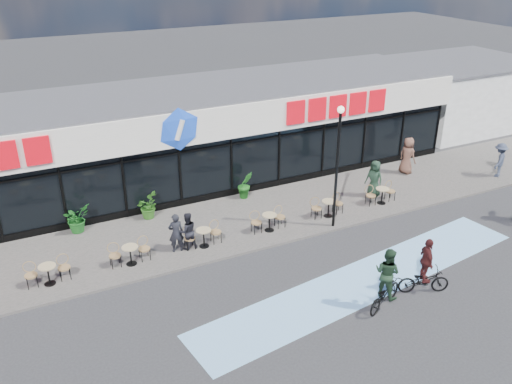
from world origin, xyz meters
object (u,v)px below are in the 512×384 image
(potted_plant_right, at_px, (245,185))
(pedestrian_c, at_px, (499,160))
(potted_plant_mid, at_px, (147,206))
(pedestrian_a, at_px, (374,179))
(cyclist_a, at_px, (425,273))
(potted_plant_left, at_px, (77,218))
(lamp_post, at_px, (338,158))
(patron_right, at_px, (187,231))
(patron_left, at_px, (176,233))
(pedestrian_b, at_px, (407,156))

(potted_plant_right, relative_size, pedestrian_c, 0.73)
(potted_plant_mid, relative_size, pedestrian_a, 0.61)
(pedestrian_c, xyz_separation_m, cyclist_a, (-10.26, -5.98, -0.21))
(potted_plant_mid, bearing_deg, cyclist_a, -53.49)
(pedestrian_c, bearing_deg, potted_plant_left, -39.87)
(lamp_post, relative_size, patron_right, 3.38)
(lamp_post, distance_m, pedestrian_c, 10.72)
(patron_left, bearing_deg, pedestrian_c, -173.84)
(pedestrian_b, bearing_deg, patron_left, 87.92)
(lamp_post, height_order, pedestrian_a, lamp_post)
(lamp_post, height_order, potted_plant_mid, lamp_post)
(pedestrian_c, bearing_deg, potted_plant_right, -45.04)
(potted_plant_mid, bearing_deg, potted_plant_right, -0.65)
(pedestrian_c, relative_size, cyclist_a, 0.84)
(pedestrian_a, height_order, pedestrian_c, pedestrian_a)
(pedestrian_c, distance_m, cyclist_a, 11.88)
(potted_plant_left, xyz_separation_m, pedestrian_b, (16.30, -1.16, 0.37))
(potted_plant_mid, bearing_deg, patron_right, -78.24)
(patron_right, bearing_deg, potted_plant_right, -138.21)
(cyclist_a, bearing_deg, pedestrian_a, 65.56)
(patron_left, height_order, patron_right, patron_left)
(potted_plant_left, relative_size, pedestrian_b, 0.61)
(lamp_post, bearing_deg, cyclist_a, -87.80)
(potted_plant_mid, height_order, patron_right, patron_right)
(potted_plant_mid, bearing_deg, patron_left, -86.16)
(pedestrian_c, bearing_deg, patron_right, -30.63)
(potted_plant_right, bearing_deg, patron_left, -144.31)
(lamp_post, height_order, cyclist_a, lamp_post)
(potted_plant_left, distance_m, pedestrian_c, 20.51)
(potted_plant_right, bearing_deg, potted_plant_mid, 179.35)
(patron_right, bearing_deg, lamp_post, 174.06)
(potted_plant_right, relative_size, cyclist_a, 0.62)
(potted_plant_left, distance_m, pedestrian_b, 16.35)
(pedestrian_b, bearing_deg, lamp_post, 104.10)
(potted_plant_right, distance_m, patron_left, 5.46)
(patron_left, distance_m, pedestrian_a, 9.91)
(patron_left, distance_m, cyclist_a, 9.18)
(potted_plant_left, xyz_separation_m, pedestrian_c, (20.20, -3.55, 0.29))
(potted_plant_mid, bearing_deg, potted_plant_left, 178.22)
(pedestrian_b, bearing_deg, potted_plant_left, 74.47)
(potted_plant_left, xyz_separation_m, patron_left, (3.16, -3.33, 0.22))
(potted_plant_mid, relative_size, pedestrian_b, 0.57)
(potted_plant_right, height_order, pedestrian_b, pedestrian_b)
(potted_plant_left, relative_size, patron_right, 0.76)
(potted_plant_mid, relative_size, pedestrian_c, 0.62)
(pedestrian_c, height_order, cyclist_a, cyclist_a)
(pedestrian_c, bearing_deg, pedestrian_b, -61.46)
(cyclist_a, bearing_deg, potted_plant_left, 136.18)
(patron_right, bearing_deg, patron_left, 1.86)
(lamp_post, height_order, potted_plant_left, lamp_post)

